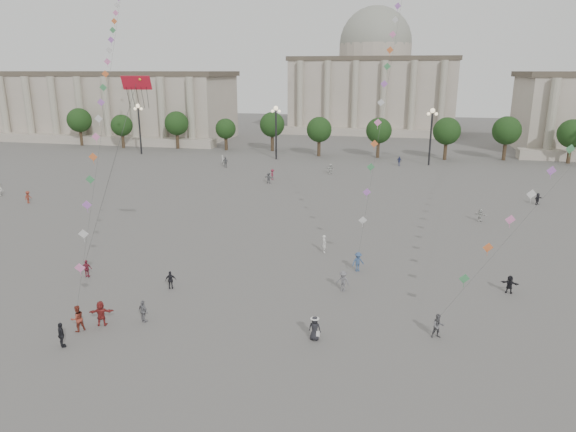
# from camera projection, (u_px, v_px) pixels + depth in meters

# --- Properties ---
(ground) EXTENTS (360.00, 360.00, 0.00)m
(ground) POSITION_uv_depth(u_px,v_px,m) (238.00, 332.00, 35.39)
(ground) COLOR #53504E
(ground) RESTS_ON ground
(hall_west) EXTENTS (84.00, 26.22, 17.20)m
(hall_west) POSITION_uv_depth(u_px,v_px,m) (81.00, 105.00, 137.26)
(hall_west) COLOR #A89D8D
(hall_west) RESTS_ON ground
(hall_central) EXTENTS (48.30, 34.30, 35.50)m
(hall_central) POSITION_uv_depth(u_px,v_px,m) (373.00, 81.00, 152.65)
(hall_central) COLOR #A89D8D
(hall_central) RESTS_ON ground
(tree_row) EXTENTS (137.12, 5.12, 8.00)m
(tree_row) POSITION_uv_depth(u_px,v_px,m) (355.00, 130.00, 107.05)
(tree_row) COLOR #36271B
(tree_row) RESTS_ON ground
(lamp_post_far_west) EXTENTS (2.00, 0.90, 10.65)m
(lamp_post_far_west) POSITION_uv_depth(u_px,v_px,m) (139.00, 120.00, 108.69)
(lamp_post_far_west) COLOR #262628
(lamp_post_far_west) RESTS_ON ground
(lamp_post_mid_west) EXTENTS (2.00, 0.90, 10.65)m
(lamp_post_mid_west) POSITION_uv_depth(u_px,v_px,m) (276.00, 123.00, 102.24)
(lamp_post_mid_west) COLOR #262628
(lamp_post_mid_west) RESTS_ON ground
(lamp_post_mid_east) EXTENTS (2.00, 0.90, 10.65)m
(lamp_post_mid_east) POSITION_uv_depth(u_px,v_px,m) (431.00, 126.00, 95.78)
(lamp_post_mid_east) COLOR #262628
(lamp_post_mid_east) RESTS_ON ground
(person_crowd_0) EXTENTS (1.11, 0.67, 1.77)m
(person_crowd_0) POSITION_uv_depth(u_px,v_px,m) (399.00, 161.00, 96.86)
(person_crowd_0) COLOR navy
(person_crowd_0) RESTS_ON ground
(person_crowd_1) EXTENTS (0.99, 1.06, 1.73)m
(person_crowd_1) POSITION_uv_depth(u_px,v_px,m) (1.00, 190.00, 73.56)
(person_crowd_1) COLOR silver
(person_crowd_1) RESTS_ON ground
(person_crowd_2) EXTENTS (0.67, 1.12, 1.69)m
(person_crowd_2) POSITION_uv_depth(u_px,v_px,m) (28.00, 197.00, 69.45)
(person_crowd_2) COLOR maroon
(person_crowd_2) RESTS_ON ground
(person_crowd_3) EXTENTS (1.47, 0.80, 1.51)m
(person_crowd_3) POSITION_uv_depth(u_px,v_px,m) (510.00, 284.00, 41.34)
(person_crowd_3) COLOR black
(person_crowd_3) RESTS_ON ground
(person_crowd_4) EXTENTS (1.53, 1.59, 1.80)m
(person_crowd_4) POSITION_uv_depth(u_px,v_px,m) (330.00, 169.00, 89.22)
(person_crowd_4) COLOR silver
(person_crowd_4) RESTS_ON ground
(person_crowd_6) EXTENTS (1.26, 0.94, 1.74)m
(person_crowd_6) POSITION_uv_depth(u_px,v_px,m) (343.00, 281.00, 41.68)
(person_crowd_6) COLOR slate
(person_crowd_6) RESTS_ON ground
(person_crowd_7) EXTENTS (1.48, 1.05, 1.54)m
(person_crowd_7) POSITION_uv_depth(u_px,v_px,m) (480.00, 215.00, 61.04)
(person_crowd_7) COLOR beige
(person_crowd_7) RESTS_ON ground
(person_crowd_9) EXTENTS (1.39, 1.34, 1.58)m
(person_crowd_9) POSITION_uv_depth(u_px,v_px,m) (538.00, 199.00, 68.77)
(person_crowd_9) COLOR #222127
(person_crowd_9) RESTS_ON ground
(person_crowd_10) EXTENTS (0.46, 0.70, 1.88)m
(person_crowd_10) POSITION_uv_depth(u_px,v_px,m) (223.00, 160.00, 97.47)
(person_crowd_10) COLOR beige
(person_crowd_10) RESTS_ON ground
(person_crowd_12) EXTENTS (1.66, 0.81, 1.72)m
(person_crowd_12) POSITION_uv_depth(u_px,v_px,m) (269.00, 178.00, 81.75)
(person_crowd_12) COLOR slate
(person_crowd_12) RESTS_ON ground
(person_crowd_13) EXTENTS (0.66, 0.77, 1.80)m
(person_crowd_13) POSITION_uv_depth(u_px,v_px,m) (324.00, 244.00, 50.55)
(person_crowd_13) COLOR silver
(person_crowd_13) RESTS_ON ground
(person_crowd_16) EXTENTS (1.18, 0.61, 1.93)m
(person_crowd_16) POSITION_uv_depth(u_px,v_px,m) (225.00, 162.00, 95.22)
(person_crowd_16) COLOR slate
(person_crowd_16) RESTS_ON ground
(person_crowd_17) EXTENTS (0.77, 1.20, 1.76)m
(person_crowd_17) POSITION_uv_depth(u_px,v_px,m) (273.00, 174.00, 84.49)
(person_crowd_17) COLOR maroon
(person_crowd_17) RESTS_ON ground
(tourist_0) EXTENTS (0.93, 0.43, 1.56)m
(tourist_0) POSITION_uv_depth(u_px,v_px,m) (87.00, 269.00, 44.57)
(tourist_0) COLOR maroon
(tourist_0) RESTS_ON ground
(tourist_1) EXTENTS (1.04, 0.99, 1.73)m
(tourist_1) POSITION_uv_depth(u_px,v_px,m) (61.00, 335.00, 33.19)
(tourist_1) COLOR black
(tourist_1) RESTS_ON ground
(tourist_2) EXTENTS (1.78, 1.10, 1.83)m
(tourist_2) POSITION_uv_depth(u_px,v_px,m) (101.00, 313.00, 36.06)
(tourist_2) COLOR maroon
(tourist_2) RESTS_ON ground
(tourist_3) EXTENTS (1.05, 0.80, 1.66)m
(tourist_3) POSITION_uv_depth(u_px,v_px,m) (143.00, 311.00, 36.55)
(tourist_3) COLOR slate
(tourist_3) RESTS_ON ground
(tourist_4) EXTENTS (0.98, 0.70, 1.54)m
(tourist_4) POSITION_uv_depth(u_px,v_px,m) (171.00, 280.00, 42.15)
(tourist_4) COLOR black
(tourist_4) RESTS_ON ground
(kite_flyer_0) EXTENTS (1.10, 1.16, 1.89)m
(kite_flyer_0) POSITION_uv_depth(u_px,v_px,m) (77.00, 318.00, 35.24)
(kite_flyer_0) COLOR maroon
(kite_flyer_0) RESTS_ON ground
(kite_flyer_1) EXTENTS (1.33, 1.21, 1.79)m
(kite_flyer_1) POSITION_uv_depth(u_px,v_px,m) (358.00, 262.00, 45.84)
(kite_flyer_1) COLOR #36507B
(kite_flyer_1) RESTS_ON ground
(kite_flyer_2) EXTENTS (0.97, 0.86, 1.69)m
(kite_flyer_2) POSITION_uv_depth(u_px,v_px,m) (438.00, 326.00, 34.40)
(kite_flyer_2) COLOR #57575B
(kite_flyer_2) RESTS_ON ground
(hat_person) EXTENTS (0.86, 0.60, 1.69)m
(hat_person) POSITION_uv_depth(u_px,v_px,m) (315.00, 328.00, 34.09)
(hat_person) COLOR black
(hat_person) RESTS_ON ground
(dragon_kite) EXTENTS (4.35, 0.89, 16.21)m
(dragon_kite) POSITION_uv_depth(u_px,v_px,m) (137.00, 94.00, 38.67)
(dragon_kite) COLOR red
(dragon_kite) RESTS_ON ground
(kite_train_west) EXTENTS (25.95, 55.78, 71.95)m
(kite_train_west) POSITION_uv_depth(u_px,v_px,m) (111.00, 45.00, 61.00)
(kite_train_west) COLOR #3F3F3F
(kite_train_west) RESTS_ON ground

